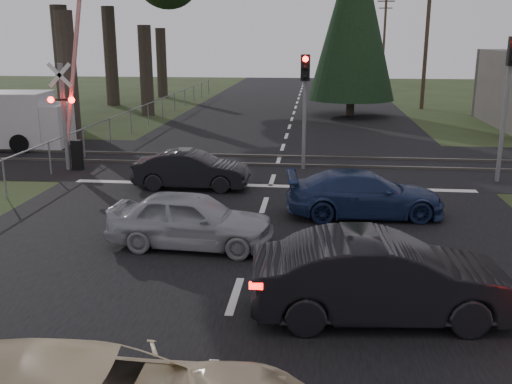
# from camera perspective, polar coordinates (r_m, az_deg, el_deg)

# --- Properties ---
(ground) EXTENTS (120.00, 120.00, 0.00)m
(ground) POSITION_cam_1_polar(r_m,az_deg,el_deg) (10.80, -2.12, -10.37)
(ground) COLOR #293417
(ground) RESTS_ON ground
(road) EXTENTS (14.00, 100.00, 0.01)m
(road) POSITION_cam_1_polar(r_m,az_deg,el_deg) (20.24, 1.85, 1.88)
(road) COLOR black
(road) RESTS_ON ground
(rail_corridor) EXTENTS (120.00, 8.00, 0.01)m
(rail_corridor) POSITION_cam_1_polar(r_m,az_deg,el_deg) (22.19, 2.23, 3.06)
(rail_corridor) COLOR black
(rail_corridor) RESTS_ON ground
(stop_line) EXTENTS (13.00, 0.35, 0.00)m
(stop_line) POSITION_cam_1_polar(r_m,az_deg,el_deg) (18.50, 1.44, 0.63)
(stop_line) COLOR silver
(stop_line) RESTS_ON ground
(rail_near) EXTENTS (120.00, 0.12, 0.10)m
(rail_near) POSITION_cam_1_polar(r_m,az_deg,el_deg) (21.40, 2.09, 2.73)
(rail_near) COLOR #59544C
(rail_near) RESTS_ON ground
(rail_far) EXTENTS (120.00, 0.12, 0.10)m
(rail_far) POSITION_cam_1_polar(r_m,az_deg,el_deg) (22.96, 2.37, 3.59)
(rail_far) COLOR #59544C
(rail_far) RESTS_ON ground
(crossing_signal) EXTENTS (1.62, 0.38, 6.96)m
(crossing_signal) POSITION_cam_1_polar(r_m,az_deg,el_deg) (21.44, -18.09, 7.47)
(crossing_signal) COLOR slate
(crossing_signal) RESTS_ON ground
(traffic_signal_right) EXTENTS (0.68, 0.48, 4.70)m
(traffic_signal_right) POSITION_cam_1_polar(r_m,az_deg,el_deg) (20.13, 24.14, 10.05)
(traffic_signal_right) COLOR slate
(traffic_signal_right) RESTS_ON ground
(traffic_signal_center) EXTENTS (0.32, 0.48, 4.10)m
(traffic_signal_center) POSITION_cam_1_polar(r_m,az_deg,el_deg) (20.41, 4.91, 9.92)
(traffic_signal_center) COLOR slate
(traffic_signal_center) RESTS_ON ground
(utility_pole_mid) EXTENTS (1.80, 0.26, 9.00)m
(utility_pole_mid) POSITION_cam_1_polar(r_m,az_deg,el_deg) (40.28, 16.71, 14.66)
(utility_pole_mid) COLOR #4C3D2D
(utility_pole_mid) RESTS_ON ground
(utility_pole_far) EXTENTS (1.80, 0.26, 9.00)m
(utility_pole_far) POSITION_cam_1_polar(r_m,az_deg,el_deg) (65.03, 12.70, 14.88)
(utility_pole_far) COLOR #4C3D2D
(utility_pole_far) RESTS_ON ground
(conifer_tree) EXTENTS (5.20, 5.20, 11.00)m
(conifer_tree) POSITION_cam_1_polar(r_m,az_deg,el_deg) (35.73, 9.79, 17.11)
(conifer_tree) COLOR #473D33
(conifer_tree) RESTS_ON ground
(fence_left) EXTENTS (0.10, 36.00, 1.20)m
(fence_left) POSITION_cam_1_polar(r_m,az_deg,el_deg) (33.76, -9.96, 7.02)
(fence_left) COLOR slate
(fence_left) RESTS_ON ground
(dark_hatchback) EXTENTS (4.56, 1.94, 1.46)m
(dark_hatchback) POSITION_cam_1_polar(r_m,az_deg,el_deg) (9.97, 12.55, -8.40)
(dark_hatchback) COLOR black
(dark_hatchback) RESTS_ON ground
(silver_car) EXTENTS (3.88, 1.78, 1.29)m
(silver_car) POSITION_cam_1_polar(r_m,az_deg,el_deg) (13.09, -6.50, -2.78)
(silver_car) COLOR #9A9DA2
(silver_car) RESTS_ON ground
(blue_sedan) EXTENTS (4.35, 2.11, 1.22)m
(blue_sedan) POSITION_cam_1_polar(r_m,az_deg,el_deg) (15.54, 10.79, -0.20)
(blue_sedan) COLOR navy
(blue_sedan) RESTS_ON ground
(dark_car_far) EXTENTS (3.65, 1.32, 1.20)m
(dark_car_far) POSITION_cam_1_polar(r_m,az_deg,el_deg) (18.22, -6.45, 2.20)
(dark_car_far) COLOR black
(dark_car_far) RESTS_ON ground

